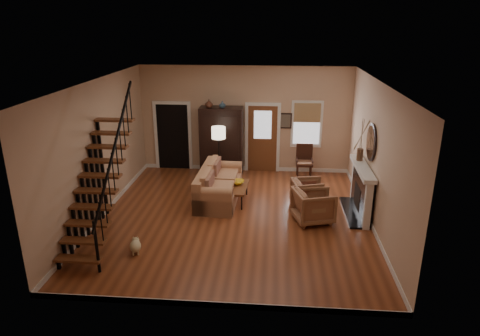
# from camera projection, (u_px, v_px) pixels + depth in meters

# --- Properties ---
(room) EXTENTS (7.00, 7.33, 3.30)m
(room) POSITION_uv_depth(u_px,v_px,m) (225.00, 139.00, 11.70)
(room) COLOR brown
(room) RESTS_ON ground
(staircase) EXTENTS (0.94, 2.80, 3.20)m
(staircase) POSITION_uv_depth(u_px,v_px,m) (97.00, 171.00, 8.97)
(staircase) COLOR brown
(staircase) RESTS_ON ground
(fireplace) EXTENTS (0.33, 1.95, 2.30)m
(fireplace) POSITION_uv_depth(u_px,v_px,m) (363.00, 186.00, 10.49)
(fireplace) COLOR black
(fireplace) RESTS_ON ground
(armoire) EXTENTS (1.30, 0.60, 2.10)m
(armoire) POSITION_uv_depth(u_px,v_px,m) (222.00, 141.00, 13.18)
(armoire) COLOR black
(armoire) RESTS_ON ground
(vase_a) EXTENTS (0.24, 0.24, 0.25)m
(vase_a) POSITION_uv_depth(u_px,v_px,m) (209.00, 104.00, 12.72)
(vase_a) COLOR #4C2619
(vase_a) RESTS_ON armoire
(vase_b) EXTENTS (0.20, 0.20, 0.21)m
(vase_b) POSITION_uv_depth(u_px,v_px,m) (222.00, 104.00, 12.70)
(vase_b) COLOR #334C60
(vase_b) RESTS_ON armoire
(sofa) EXTENTS (1.06, 2.32, 0.86)m
(sofa) POSITION_uv_depth(u_px,v_px,m) (219.00, 184.00, 11.42)
(sofa) COLOR #B67B53
(sofa) RESTS_ON ground
(coffee_table) EXTENTS (0.74, 1.18, 0.44)m
(coffee_table) POSITION_uv_depth(u_px,v_px,m) (234.00, 194.00, 11.36)
(coffee_table) COLOR brown
(coffee_table) RESTS_ON ground
(bowl) EXTENTS (0.39, 0.39, 0.10)m
(bowl) POSITION_uv_depth(u_px,v_px,m) (237.00, 182.00, 11.41)
(bowl) COLOR gold
(bowl) RESTS_ON coffee_table
(books) EXTENTS (0.21, 0.29, 0.05)m
(books) POSITION_uv_depth(u_px,v_px,m) (229.00, 189.00, 11.00)
(books) COLOR beige
(books) RESTS_ON coffee_table
(armchair_left) EXTENTS (1.10, 1.08, 0.81)m
(armchair_left) POSITION_uv_depth(u_px,v_px,m) (313.00, 206.00, 10.19)
(armchair_left) COLOR brown
(armchair_left) RESTS_ON ground
(armchair_right) EXTENTS (0.96, 0.94, 0.75)m
(armchair_right) POSITION_uv_depth(u_px,v_px,m) (309.00, 195.00, 10.90)
(armchair_right) COLOR brown
(armchair_right) RESTS_ON ground
(floor_lamp) EXTENTS (0.44, 0.44, 1.73)m
(floor_lamp) POSITION_uv_depth(u_px,v_px,m) (219.00, 156.00, 12.32)
(floor_lamp) COLOR black
(floor_lamp) RESTS_ON ground
(side_chair) EXTENTS (0.54, 0.54, 1.02)m
(side_chair) POSITION_uv_depth(u_px,v_px,m) (304.00, 162.00, 12.97)
(side_chair) COLOR #351A11
(side_chair) RESTS_ON ground
(dog) EXTENTS (0.33, 0.44, 0.29)m
(dog) POSITION_uv_depth(u_px,v_px,m) (135.00, 247.00, 8.87)
(dog) COLOR beige
(dog) RESTS_ON ground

